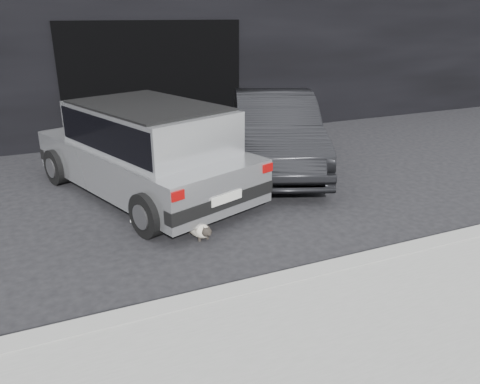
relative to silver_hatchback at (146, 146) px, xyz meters
name	(u,v)px	position (x,y,z in m)	size (l,w,h in m)	color
ground	(160,209)	(-0.02, -0.71, -0.80)	(80.00, 80.00, 0.00)	black
building_facade	(132,23)	(0.98, 5.29, 1.70)	(34.00, 4.00, 5.00)	black
garage_opening	(155,83)	(0.98, 3.28, 0.50)	(4.00, 0.10, 2.60)	black
curb	(309,276)	(0.98, -3.31, -0.74)	(18.00, 0.25, 0.12)	gray
sidewalk	(381,342)	(0.98, -4.51, -0.75)	(18.00, 2.20, 0.11)	gray
silver_hatchback	(146,146)	(0.00, 0.00, 0.00)	(3.02, 4.34, 1.47)	#B3B6B8
second_car	(275,131)	(2.54, 0.52, -0.12)	(1.45, 4.15, 1.37)	black
cat_siamese	(200,230)	(0.23, -1.83, -0.69)	(0.30, 0.68, 0.24)	beige
cat_white	(164,212)	(-0.08, -1.24, -0.62)	(0.81, 0.27, 0.38)	white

